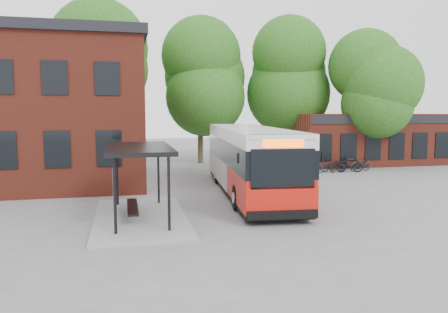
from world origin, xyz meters
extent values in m
plane|color=slate|center=(0.00, 0.00, 0.00)|extent=(100.00, 100.00, 0.00)
imported|color=#0D274E|center=(7.47, 9.30, 0.41)|extent=(1.62, 0.85, 0.81)
imported|color=#232429|center=(7.21, 10.03, 0.55)|extent=(1.90, 1.08, 1.10)
imported|color=black|center=(8.98, 9.40, 0.45)|extent=(1.80, 1.20, 0.89)
imported|color=black|center=(9.28, 9.22, 0.44)|extent=(1.52, 0.78, 0.88)
imported|color=black|center=(9.94, 10.55, 0.43)|extent=(1.72, 0.91, 0.86)
imported|color=black|center=(10.21, 9.29, 0.54)|extent=(1.86, 1.16, 1.08)
imported|color=#212228|center=(11.11, 9.47, 0.43)|extent=(1.73, 0.86, 0.87)
imported|color=#2B2824|center=(11.09, 10.63, 0.46)|extent=(1.58, 0.85, 0.91)
imported|color=#3A3631|center=(11.86, 10.50, 0.43)|extent=(1.67, 0.70, 0.86)
camera|label=1|loc=(-5.03, -18.13, 4.22)|focal=35.00mm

